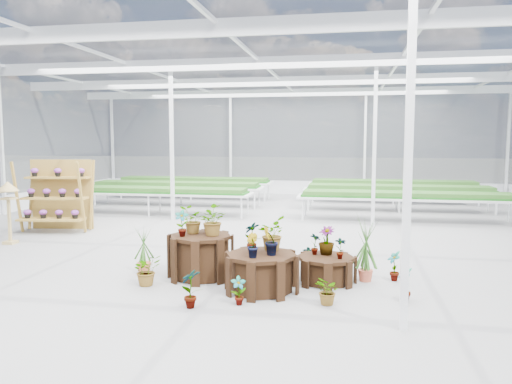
% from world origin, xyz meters
% --- Properties ---
extents(ground_plane, '(24.00, 24.00, 0.00)m').
position_xyz_m(ground_plane, '(0.00, 0.00, 0.00)').
color(ground_plane, gray).
rests_on(ground_plane, ground).
extents(greenhouse_shell, '(18.00, 24.00, 4.50)m').
position_xyz_m(greenhouse_shell, '(0.00, 0.00, 2.25)').
color(greenhouse_shell, white).
rests_on(greenhouse_shell, ground).
extents(steel_frame, '(18.00, 24.00, 4.50)m').
position_xyz_m(steel_frame, '(0.00, 0.00, 2.25)').
color(steel_frame, silver).
rests_on(steel_frame, ground).
extents(nursery_benches, '(16.00, 7.00, 0.84)m').
position_xyz_m(nursery_benches, '(0.00, 7.20, 0.42)').
color(nursery_benches, silver).
rests_on(nursery_benches, ground).
extents(plinth_tall, '(1.28, 1.28, 0.77)m').
position_xyz_m(plinth_tall, '(-0.28, -2.11, 0.39)').
color(plinth_tall, black).
rests_on(plinth_tall, ground).
extents(plinth_mid, '(1.29, 1.29, 0.62)m').
position_xyz_m(plinth_mid, '(0.92, -2.71, 0.31)').
color(plinth_mid, black).
rests_on(plinth_mid, ground).
extents(plinth_low, '(1.13, 1.13, 0.46)m').
position_xyz_m(plinth_low, '(1.92, -2.01, 0.23)').
color(plinth_low, black).
rests_on(plinth_low, ground).
extents(shelf_rack, '(1.92, 1.19, 1.91)m').
position_xyz_m(shelf_rack, '(-5.39, 1.55, 0.96)').
color(shelf_rack, olive).
rests_on(shelf_rack, ground).
extents(bird_table, '(0.41, 0.41, 1.48)m').
position_xyz_m(bird_table, '(-5.55, -0.12, 0.74)').
color(bird_table, '#A1884E').
rests_on(bird_table, ground).
extents(nursery_plants, '(4.86, 2.88, 1.31)m').
position_xyz_m(nursery_plants, '(0.50, -2.17, 0.59)').
color(nursery_plants, '#2B561F').
rests_on(nursery_plants, ground).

